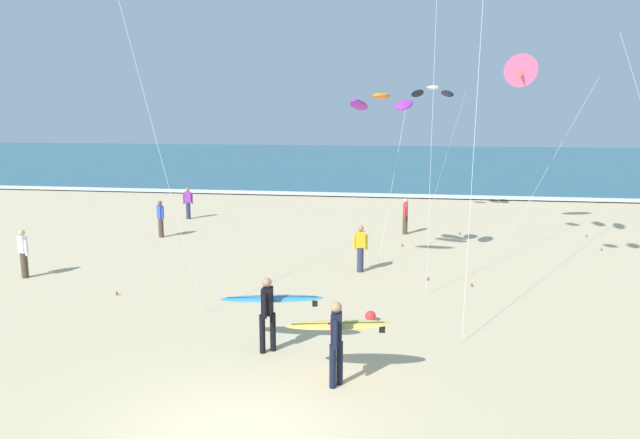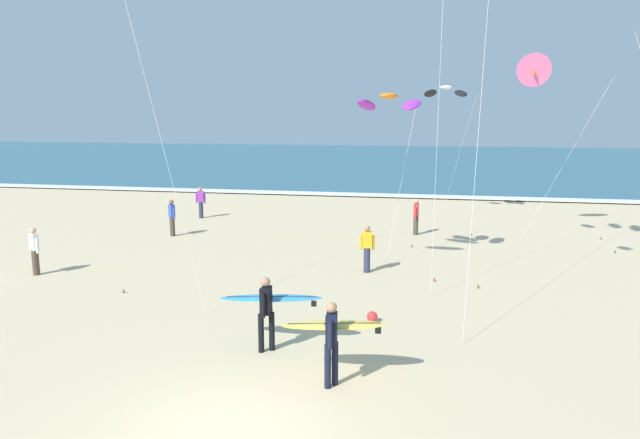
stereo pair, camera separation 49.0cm
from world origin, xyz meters
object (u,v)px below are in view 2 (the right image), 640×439
Objects in this scene: bystander_blue_top at (172,218)px; surfer_trailing at (268,303)px; surfer_lead at (332,332)px; bystander_yellow_top at (367,248)px; kite_arc_ivory_high at (446,92)px; bystander_red_top at (416,216)px; kite_delta_rose_near at (534,70)px; bystander_purple_top at (201,202)px; kite_arc_amber_mid at (389,102)px; bystander_white_top at (35,251)px; beach_ball at (372,317)px.

surfer_trailing is at bearing -56.01° from bystander_blue_top.
surfer_lead is 1.34× the size of bystander_yellow_top.
bystander_red_top is (-1.12, -4.59, -5.49)m from kite_arc_ivory_high.
bystander_purple_top is at bearing 173.59° from kite_delta_rose_near.
kite_arc_amber_mid reaches higher than bystander_white_top.
kite_delta_rose_near reaches higher than kite_arc_ivory_high.
kite_delta_rose_near is 4.84× the size of bystander_red_top.
surfer_trailing is 1.51× the size of bystander_white_top.
surfer_trailing reaches higher than bystander_purple_top.
bystander_blue_top is 13.28m from beach_ball.
surfer_trailing is 9.34m from kite_arc_amber_mid.
bystander_purple_top is at bearing 168.77° from bystander_red_top.
kite_arc_ivory_high reaches higher than bystander_yellow_top.
surfer_lead reaches higher than bystander_yellow_top.
kite_delta_rose_near is 16.38m from bystander_blue_top.
surfer_lead is 0.89× the size of surfer_trailing.
bystander_purple_top is (-9.50, 8.78, 0.00)m from bystander_yellow_top.
beach_ball is at bearing -96.38° from kite_arc_ivory_high.
kite_delta_rose_near is at bearing 49.76° from bystander_yellow_top.
surfer_lead is at bearing -110.17° from kite_delta_rose_near.
bystander_yellow_top is 5.68× the size of beach_ball.
kite_delta_rose_near is 8.22m from kite_arc_amber_mid.
kite_arc_ivory_high is (3.90, 18.12, 5.25)m from surfer_trailing.
kite_arc_ivory_high is at bearing 83.62° from beach_ball.
kite_arc_amber_mid is at bearing -131.88° from kite_delta_rose_near.
bystander_yellow_top is (-5.96, -7.04, -6.17)m from kite_delta_rose_near.
bystander_red_top is 11.08m from bystander_purple_top.
bystander_white_top is (-13.13, -13.65, -5.49)m from kite_arc_ivory_high.
kite_delta_rose_near is 11.10m from bystander_yellow_top.
kite_arc_ivory_high is 14.46m from bystander_blue_top.
bystander_red_top is (10.34, 2.32, 0.00)m from bystander_blue_top.
bystander_white_top reaches higher than beach_ball.
bystander_white_top is 1.00× the size of bystander_blue_top.
surfer_lead is at bearing -28.39° from bystander_white_top.
surfer_trailing is at bearing 139.86° from surfer_lead.
bystander_blue_top is (-8.97, 4.30, 0.00)m from bystander_yellow_top.
bystander_red_top is (2.77, 13.53, -0.24)m from surfer_trailing.
kite_arc_ivory_high is (-3.47, 4.17, -0.68)m from kite_delta_rose_near.
surfer_trailing is 0.31× the size of kite_delta_rose_near.
beach_ball is (10.20, -13.55, -0.67)m from bystander_purple_top.
kite_arc_ivory_high is at bearing 129.76° from kite_delta_rose_near.
surfer_trailing is at bearing -134.62° from beach_ball.
surfer_lead is at bearing -87.93° from bystander_yellow_top.
kite_delta_rose_near reaches higher than beach_ball.
bystander_yellow_top is (10.64, 2.44, 0.00)m from bystander_white_top.
bystander_blue_top is 1.00× the size of bystander_red_top.
bystander_red_top is at bearing 37.06° from bystander_white_top.
surfer_trailing is 13.53m from bystander_blue_top.
bystander_purple_top is (1.14, 11.22, 0.00)m from bystander_white_top.
surfer_trailing is at bearing -103.86° from kite_arc_amber_mid.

